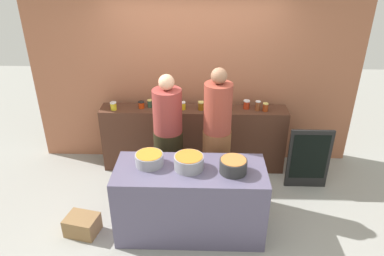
{
  "coord_description": "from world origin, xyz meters",
  "views": [
    {
      "loc": [
        0.13,
        -3.68,
        3.14
      ],
      "look_at": [
        0.0,
        0.35,
        1.05
      ],
      "focal_mm": 34.1,
      "sensor_mm": 36.0,
      "label": 1
    }
  ],
  "objects_px": {
    "preserve_jar_1": "(141,105)",
    "preserve_jar_10": "(265,107)",
    "preserve_jar_5": "(183,106)",
    "cooking_pot_right": "(233,166)",
    "preserve_jar_7": "(230,106)",
    "cooking_pot_center": "(189,162)",
    "preserve_jar_8": "(247,104)",
    "cook_in_cap": "(217,144)",
    "chalkboard_sign": "(309,159)",
    "preserve_jar_4": "(175,103)",
    "preserve_jar_2": "(150,103)",
    "preserve_jar_0": "(113,106)",
    "cook_with_tongs": "(168,142)",
    "bread_crate": "(82,225)",
    "preserve_jar_3": "(166,104)",
    "cooking_pot_left": "(149,159)",
    "preserve_jar_6": "(201,106)",
    "preserve_jar_9": "(258,106)"
  },
  "relations": [
    {
      "from": "preserve_jar_1",
      "to": "preserve_jar_7",
      "type": "distance_m",
      "value": 1.27
    },
    {
      "from": "preserve_jar_5",
      "to": "bread_crate",
      "type": "xyz_separation_m",
      "value": [
        -1.13,
        -1.48,
        -0.92
      ]
    },
    {
      "from": "cook_with_tongs",
      "to": "cook_in_cap",
      "type": "bearing_deg",
      "value": -12.29
    },
    {
      "from": "preserve_jar_1",
      "to": "preserve_jar_6",
      "type": "distance_m",
      "value": 0.86
    },
    {
      "from": "cook_with_tongs",
      "to": "preserve_jar_0",
      "type": "bearing_deg",
      "value": 145.83
    },
    {
      "from": "preserve_jar_0",
      "to": "cook_in_cap",
      "type": "distance_m",
      "value": 1.62
    },
    {
      "from": "chalkboard_sign",
      "to": "cooking_pot_right",
      "type": "bearing_deg",
      "value": -139.39
    },
    {
      "from": "preserve_jar_9",
      "to": "cook_with_tongs",
      "type": "relative_size",
      "value": 0.08
    },
    {
      "from": "cooking_pot_center",
      "to": "preserve_jar_5",
      "type": "bearing_deg",
      "value": 96.02
    },
    {
      "from": "cooking_pot_center",
      "to": "cook_with_tongs",
      "type": "bearing_deg",
      "value": 111.59
    },
    {
      "from": "preserve_jar_7",
      "to": "preserve_jar_8",
      "type": "bearing_deg",
      "value": 16.6
    },
    {
      "from": "cook_in_cap",
      "to": "preserve_jar_5",
      "type": "bearing_deg",
      "value": 122.26
    },
    {
      "from": "preserve_jar_3",
      "to": "preserve_jar_5",
      "type": "relative_size",
      "value": 1.09
    },
    {
      "from": "preserve_jar_4",
      "to": "bread_crate",
      "type": "relative_size",
      "value": 0.29
    },
    {
      "from": "preserve_jar_8",
      "to": "cook_in_cap",
      "type": "bearing_deg",
      "value": -119.07
    },
    {
      "from": "cooking_pot_right",
      "to": "preserve_jar_5",
      "type": "bearing_deg",
      "value": 113.8
    },
    {
      "from": "preserve_jar_5",
      "to": "preserve_jar_10",
      "type": "relative_size",
      "value": 0.93
    },
    {
      "from": "preserve_jar_6",
      "to": "preserve_jar_9",
      "type": "xyz_separation_m",
      "value": [
        0.8,
        0.01,
        0.01
      ]
    },
    {
      "from": "preserve_jar_0",
      "to": "preserve_jar_8",
      "type": "bearing_deg",
      "value": 3.05
    },
    {
      "from": "preserve_jar_0",
      "to": "preserve_jar_1",
      "type": "distance_m",
      "value": 0.39
    },
    {
      "from": "preserve_jar_8",
      "to": "preserve_jar_10",
      "type": "xyz_separation_m",
      "value": [
        0.26,
        -0.08,
        -0.0
      ]
    },
    {
      "from": "chalkboard_sign",
      "to": "preserve_jar_3",
      "type": "bearing_deg",
      "value": 166.52
    },
    {
      "from": "preserve_jar_10",
      "to": "cooking_pot_center",
      "type": "bearing_deg",
      "value": -127.59
    },
    {
      "from": "preserve_jar_2",
      "to": "preserve_jar_8",
      "type": "relative_size",
      "value": 0.9
    },
    {
      "from": "cooking_pot_left",
      "to": "bread_crate",
      "type": "height_order",
      "value": "cooking_pot_left"
    },
    {
      "from": "preserve_jar_4",
      "to": "cooking_pot_center",
      "type": "bearing_deg",
      "value": -80.15
    },
    {
      "from": "preserve_jar_1",
      "to": "preserve_jar_8",
      "type": "distance_m",
      "value": 1.51
    },
    {
      "from": "preserve_jar_3",
      "to": "preserve_jar_8",
      "type": "distance_m",
      "value": 1.16
    },
    {
      "from": "preserve_jar_1",
      "to": "preserve_jar_4",
      "type": "bearing_deg",
      "value": 7.03
    },
    {
      "from": "preserve_jar_3",
      "to": "preserve_jar_10",
      "type": "xyz_separation_m",
      "value": [
        1.42,
        -0.05,
        -0.0
      ]
    },
    {
      "from": "preserve_jar_0",
      "to": "preserve_jar_8",
      "type": "xyz_separation_m",
      "value": [
        1.9,
        0.1,
        0.01
      ]
    },
    {
      "from": "cooking_pot_left",
      "to": "preserve_jar_1",
      "type": "bearing_deg",
      "value": 102.4
    },
    {
      "from": "cook_in_cap",
      "to": "preserve_jar_1",
      "type": "bearing_deg",
      "value": 144.23
    },
    {
      "from": "cook_with_tongs",
      "to": "preserve_jar_4",
      "type": "bearing_deg",
      "value": 86.05
    },
    {
      "from": "chalkboard_sign",
      "to": "preserve_jar_1",
      "type": "bearing_deg",
      "value": 168.55
    },
    {
      "from": "preserve_jar_1",
      "to": "bread_crate",
      "type": "distance_m",
      "value": 1.83
    },
    {
      "from": "preserve_jar_7",
      "to": "cooking_pot_center",
      "type": "height_order",
      "value": "preserve_jar_7"
    },
    {
      "from": "preserve_jar_6",
      "to": "preserve_jar_7",
      "type": "distance_m",
      "value": 0.41
    },
    {
      "from": "preserve_jar_9",
      "to": "cooking_pot_left",
      "type": "relative_size",
      "value": 0.45
    },
    {
      "from": "preserve_jar_2",
      "to": "preserve_jar_10",
      "type": "height_order",
      "value": "preserve_jar_10"
    },
    {
      "from": "cooking_pot_left",
      "to": "cooking_pot_right",
      "type": "height_order",
      "value": "cooking_pot_right"
    },
    {
      "from": "preserve_jar_8",
      "to": "chalkboard_sign",
      "type": "xyz_separation_m",
      "value": [
        0.84,
        -0.51,
        -0.58
      ]
    },
    {
      "from": "preserve_jar_2",
      "to": "cooking_pot_right",
      "type": "distance_m",
      "value": 1.85
    },
    {
      "from": "cook_in_cap",
      "to": "bread_crate",
      "type": "height_order",
      "value": "cook_in_cap"
    },
    {
      "from": "preserve_jar_1",
      "to": "preserve_jar_10",
      "type": "bearing_deg",
      "value": -1.63
    },
    {
      "from": "preserve_jar_8",
      "to": "bread_crate",
      "type": "relative_size",
      "value": 0.34
    },
    {
      "from": "preserve_jar_2",
      "to": "bread_crate",
      "type": "height_order",
      "value": "preserve_jar_2"
    },
    {
      "from": "preserve_jar_5",
      "to": "cooking_pot_right",
      "type": "relative_size",
      "value": 0.37
    },
    {
      "from": "preserve_jar_0",
      "to": "cook_with_tongs",
      "type": "xyz_separation_m",
      "value": [
        0.83,
        -0.56,
        -0.26
      ]
    },
    {
      "from": "preserve_jar_1",
      "to": "cooking_pot_center",
      "type": "xyz_separation_m",
      "value": [
        0.74,
        -1.39,
        -0.07
      ]
    }
  ]
}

